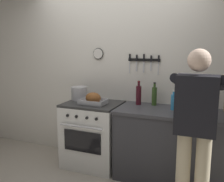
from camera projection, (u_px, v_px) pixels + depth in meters
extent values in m
cube|color=white|center=(117.00, 72.00, 3.73)|extent=(6.00, 0.10, 2.60)
cube|color=black|center=(144.00, 60.00, 3.49)|extent=(0.44, 0.02, 0.04)
cube|color=silver|center=(130.00, 67.00, 3.57)|extent=(0.01, 0.00, 0.17)
cube|color=black|center=(130.00, 58.00, 3.55)|extent=(0.02, 0.02, 0.10)
cube|color=silver|center=(137.00, 66.00, 3.53)|extent=(0.02, 0.00, 0.14)
cube|color=black|center=(137.00, 58.00, 3.51)|extent=(0.02, 0.02, 0.09)
cube|color=silver|center=(144.00, 67.00, 3.50)|extent=(0.02, 0.00, 0.15)
cube|color=black|center=(144.00, 58.00, 3.47)|extent=(0.02, 0.02, 0.10)
cube|color=silver|center=(151.00, 66.00, 3.46)|extent=(0.02, 0.00, 0.12)
cube|color=black|center=(151.00, 59.00, 3.44)|extent=(0.02, 0.02, 0.08)
cube|color=silver|center=(158.00, 68.00, 3.42)|extent=(0.01, 0.00, 0.17)
cube|color=black|center=(159.00, 59.00, 3.40)|extent=(0.02, 0.02, 0.09)
cylinder|color=white|center=(98.00, 54.00, 3.73)|extent=(0.14, 0.02, 0.14)
torus|color=black|center=(98.00, 54.00, 3.73)|extent=(0.16, 0.02, 0.16)
cube|color=#38383D|center=(199.00, 151.00, 3.11)|extent=(2.00, 0.62, 0.86)
cube|color=#3D3D42|center=(201.00, 115.00, 3.03)|extent=(2.03, 0.65, 0.04)
cube|color=white|center=(93.00, 135.00, 3.65)|extent=(0.76, 0.62, 0.87)
cube|color=black|center=(82.00, 142.00, 3.36)|extent=(0.53, 0.01, 0.28)
cube|color=#2D2D2D|center=(93.00, 104.00, 3.56)|extent=(0.76, 0.62, 0.03)
cylinder|color=black|center=(67.00, 116.00, 3.37)|extent=(0.04, 0.02, 0.04)
cylinder|color=black|center=(76.00, 117.00, 3.32)|extent=(0.04, 0.02, 0.04)
cylinder|color=black|center=(87.00, 118.00, 3.26)|extent=(0.04, 0.02, 0.04)
cylinder|color=black|center=(96.00, 119.00, 3.21)|extent=(0.04, 0.02, 0.04)
cylinder|color=silver|center=(81.00, 127.00, 3.29)|extent=(0.61, 0.02, 0.02)
cylinder|color=#C6B793|center=(183.00, 174.00, 2.57)|extent=(0.14, 0.14, 0.86)
cylinder|color=#C6B793|center=(202.00, 177.00, 2.50)|extent=(0.14, 0.14, 0.86)
cube|color=black|center=(196.00, 105.00, 2.41)|extent=(0.38, 0.22, 0.56)
sphere|color=beige|center=(199.00, 60.00, 2.33)|extent=(0.21, 0.21, 0.21)
cylinder|color=black|center=(178.00, 81.00, 2.67)|extent=(0.09, 0.55, 0.22)
cylinder|color=black|center=(222.00, 84.00, 2.52)|extent=(0.09, 0.55, 0.22)
cube|color=#B7B7BC|center=(93.00, 104.00, 3.49)|extent=(0.34, 0.25, 0.01)
cube|color=#B7B7BC|center=(89.00, 103.00, 3.37)|extent=(0.34, 0.01, 0.05)
cube|color=#B7B7BC|center=(97.00, 99.00, 3.59)|extent=(0.34, 0.01, 0.05)
cube|color=#B7B7BC|center=(82.00, 100.00, 3.54)|extent=(0.01, 0.25, 0.05)
cube|color=#B7B7BC|center=(105.00, 102.00, 3.42)|extent=(0.01, 0.25, 0.05)
ellipsoid|color=brown|center=(93.00, 98.00, 3.47)|extent=(0.22, 0.16, 0.15)
cylinder|color=#B7B7BC|center=(79.00, 93.00, 3.74)|extent=(0.23, 0.23, 0.19)
cube|color=tan|center=(193.00, 114.00, 2.97)|extent=(0.36, 0.24, 0.02)
cylinder|color=#338CCC|center=(174.00, 102.00, 3.17)|extent=(0.07, 0.07, 0.19)
cylinder|color=#338CCC|center=(174.00, 93.00, 3.15)|extent=(0.03, 0.03, 0.04)
cylinder|color=white|center=(174.00, 91.00, 3.15)|extent=(0.03, 0.03, 0.01)
cylinder|color=#385623|center=(154.00, 96.00, 3.41)|extent=(0.07, 0.07, 0.24)
cylinder|color=#385623|center=(155.00, 85.00, 3.38)|extent=(0.03, 0.03, 0.05)
cylinder|color=black|center=(155.00, 83.00, 3.38)|extent=(0.03, 0.03, 0.01)
cylinder|color=#47141E|center=(139.00, 95.00, 3.44)|extent=(0.07, 0.07, 0.25)
cylinder|color=#47141E|center=(139.00, 84.00, 3.42)|extent=(0.03, 0.03, 0.06)
cylinder|color=maroon|center=(139.00, 81.00, 3.41)|extent=(0.04, 0.04, 0.01)
cylinder|color=red|center=(183.00, 101.00, 3.33)|extent=(0.05, 0.05, 0.14)
cylinder|color=red|center=(183.00, 95.00, 3.32)|extent=(0.02, 0.02, 0.03)
cylinder|color=#197219|center=(183.00, 93.00, 3.31)|extent=(0.03, 0.03, 0.01)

